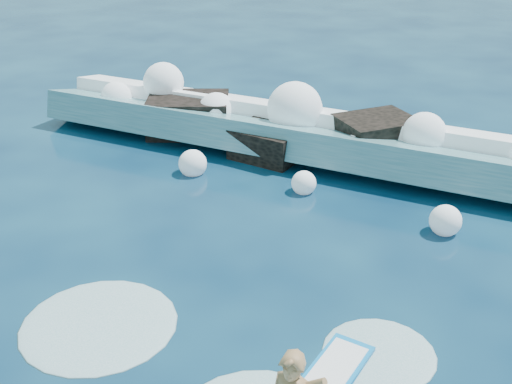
% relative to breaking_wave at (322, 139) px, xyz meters
% --- Properties ---
extents(ground, '(200.00, 200.00, 0.00)m').
position_rel_breaking_wave_xyz_m(ground, '(-1.10, -7.07, -0.51)').
color(ground, '#061D37').
rests_on(ground, ground).
extents(breaking_wave, '(17.06, 2.70, 1.47)m').
position_rel_breaking_wave_xyz_m(breaking_wave, '(0.00, 0.00, 0.00)').
color(breaking_wave, teal).
rests_on(breaking_wave, ground).
extents(rock_cluster, '(8.43, 3.27, 1.40)m').
position_rel_breaking_wave_xyz_m(rock_cluster, '(-1.69, 0.04, -0.07)').
color(rock_cluster, black).
rests_on(rock_cluster, ground).
extents(wave_spray, '(14.90, 4.34, 2.07)m').
position_rel_breaking_wave_xyz_m(wave_spray, '(-0.20, -0.08, 0.45)').
color(wave_spray, white).
rests_on(wave_spray, ground).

